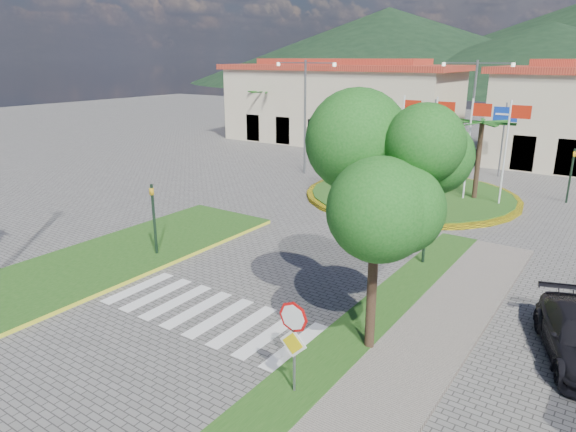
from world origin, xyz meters
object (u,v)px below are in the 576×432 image
Objects in this scene: stop_sign at (294,334)px; roundabout_island at (411,194)px; white_van at (355,151)px; car_dark_a at (483,157)px; deciduous_tree at (378,177)px.

roundabout_island is at bearing 103.73° from stop_sign.
white_van is (-8.79, 9.65, 0.37)m from roundabout_island.
car_dark_a is at bearing -98.96° from white_van.
stop_sign is at bearing 166.83° from car_dark_a.
stop_sign is 32.69m from car_dark_a.
roundabout_island is 3.30× the size of car_dark_a.
stop_sign reaches higher than white_van.
white_van is (-14.29, 26.65, -4.64)m from deciduous_tree.
deciduous_tree is 30.59m from white_van.
deciduous_tree is at bearing -176.44° from white_van.
deciduous_tree is 30.08m from car_dark_a.
stop_sign is 0.39× the size of deciduous_tree.
roundabout_island is 4.79× the size of stop_sign.
white_van is 10.15m from car_dark_a.
white_van is at bearing 118.19° from deciduous_tree.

